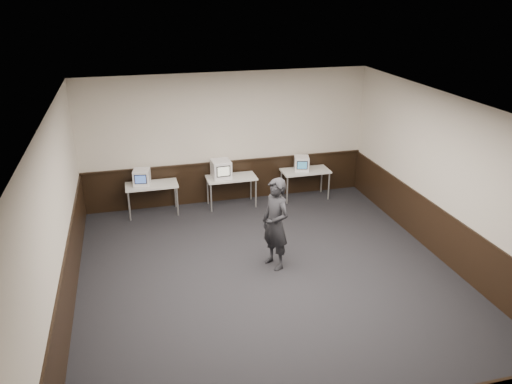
# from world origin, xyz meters

# --- Properties ---
(floor) EXTENTS (8.00, 8.00, 0.00)m
(floor) POSITION_xyz_m (0.00, 0.00, 0.00)
(floor) COLOR black
(floor) RESTS_ON ground
(ceiling) EXTENTS (8.00, 8.00, 0.00)m
(ceiling) POSITION_xyz_m (0.00, 0.00, 3.20)
(ceiling) COLOR white
(ceiling) RESTS_ON back_wall
(back_wall) EXTENTS (7.00, 0.00, 7.00)m
(back_wall) POSITION_xyz_m (0.00, 4.00, 1.60)
(back_wall) COLOR beige
(back_wall) RESTS_ON ground
(front_wall) EXTENTS (7.00, 0.00, 7.00)m
(front_wall) POSITION_xyz_m (0.00, -4.00, 1.60)
(front_wall) COLOR beige
(front_wall) RESTS_ON ground
(left_wall) EXTENTS (0.00, 8.00, 8.00)m
(left_wall) POSITION_xyz_m (-3.50, 0.00, 1.60)
(left_wall) COLOR beige
(left_wall) RESTS_ON ground
(right_wall) EXTENTS (0.00, 8.00, 8.00)m
(right_wall) POSITION_xyz_m (3.50, 0.00, 1.60)
(right_wall) COLOR beige
(right_wall) RESTS_ON ground
(wainscot_back) EXTENTS (6.98, 0.04, 1.00)m
(wainscot_back) POSITION_xyz_m (0.00, 3.98, 0.50)
(wainscot_back) COLOR black
(wainscot_back) RESTS_ON back_wall
(wainscot_left) EXTENTS (0.04, 7.98, 1.00)m
(wainscot_left) POSITION_xyz_m (-3.48, 0.00, 0.50)
(wainscot_left) COLOR black
(wainscot_left) RESTS_ON left_wall
(wainscot_right) EXTENTS (0.04, 7.98, 1.00)m
(wainscot_right) POSITION_xyz_m (3.48, 0.00, 0.50)
(wainscot_right) COLOR black
(wainscot_right) RESTS_ON right_wall
(wainscot_rail) EXTENTS (6.98, 0.06, 0.04)m
(wainscot_rail) POSITION_xyz_m (0.00, 3.96, 1.02)
(wainscot_rail) COLOR black
(wainscot_rail) RESTS_ON wainscot_back
(desk_left) EXTENTS (1.20, 0.60, 0.75)m
(desk_left) POSITION_xyz_m (-1.90, 3.60, 0.68)
(desk_left) COLOR silver
(desk_left) RESTS_ON ground
(desk_center) EXTENTS (1.20, 0.60, 0.75)m
(desk_center) POSITION_xyz_m (0.00, 3.60, 0.68)
(desk_center) COLOR silver
(desk_center) RESTS_ON ground
(desk_right) EXTENTS (1.20, 0.60, 0.75)m
(desk_right) POSITION_xyz_m (1.90, 3.60, 0.68)
(desk_right) COLOR silver
(desk_right) RESTS_ON ground
(emac_left) EXTENTS (0.43, 0.45, 0.37)m
(emac_left) POSITION_xyz_m (-2.11, 3.64, 0.93)
(emac_left) COLOR white
(emac_left) RESTS_ON desk_left
(emac_center) EXTENTS (0.47, 0.50, 0.44)m
(emac_center) POSITION_xyz_m (-0.24, 3.61, 0.97)
(emac_center) COLOR white
(emac_center) RESTS_ON desk_center
(emac_right) EXTENTS (0.44, 0.45, 0.36)m
(emac_right) POSITION_xyz_m (1.80, 3.63, 0.93)
(emac_right) COLOR white
(emac_right) RESTS_ON desk_right
(person) EXTENTS (0.65, 0.77, 1.80)m
(person) POSITION_xyz_m (0.21, 0.58, 0.90)
(person) COLOR black
(person) RESTS_ON ground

